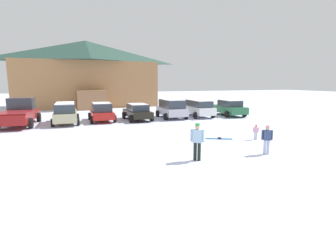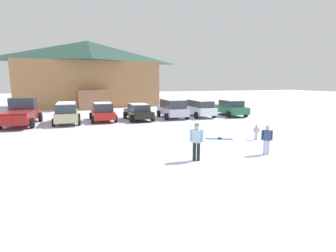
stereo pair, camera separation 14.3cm
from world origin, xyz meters
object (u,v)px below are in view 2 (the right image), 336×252
parked_green_coupe (230,108)px  skier_child_in_pink_snowsuit (256,132)px  parked_silver_wagon (172,108)px  skier_adult_in_blue_parka (197,140)px  parked_beige_suv (67,112)px  pickup_truck (22,113)px  ski_lodge (89,73)px  parked_red_sedan (103,112)px  skier_teen_in_navy_coat (267,138)px  parked_black_sedan (138,112)px  parked_white_suv (200,108)px  pair_of_skis (219,139)px

parked_green_coupe → skier_child_in_pink_snowsuit: size_ratio=5.05×
parked_silver_wagon → skier_adult_in_blue_parka: 13.79m
parked_beige_suv → pickup_truck: pickup_truck is taller
ski_lodge → parked_red_sedan: bearing=-88.9°
parked_red_sedan → skier_teen_in_navy_coat: size_ratio=2.91×
parked_silver_wagon → parked_green_coupe: parked_silver_wagon is taller
parked_beige_suv → parked_black_sedan: size_ratio=1.09×
ski_lodge → parked_black_sedan: (3.42, -16.04, -3.83)m
parked_green_coupe → skier_child_in_pink_snowsuit: parked_green_coupe is taller
pickup_truck → skier_child_in_pink_snowsuit: pickup_truck is taller
parked_beige_suv → parked_white_suv: size_ratio=1.00×
parked_white_suv → skier_teen_in_navy_coat: 13.94m
parked_silver_wagon → parked_white_suv: (2.92, 0.11, -0.06)m
parked_beige_suv → pickup_truck: size_ratio=0.77×
parked_white_suv → skier_adult_in_blue_parka: (-6.69, -13.38, 0.05)m
parked_silver_wagon → parked_green_coupe: size_ratio=0.91×
parked_beige_suv → skier_adult_in_blue_parka: bearing=-66.5°
parked_red_sedan → pair_of_skis: bearing=-59.1°
skier_adult_in_blue_parka → parked_beige_suv: bearing=113.5°
parked_white_suv → skier_child_in_pink_snowsuit: (-1.48, -10.74, -0.39)m
parked_beige_suv → parked_green_coupe: size_ratio=1.02×
parked_black_sedan → ski_lodge: bearing=102.0°
skier_teen_in_navy_coat → pair_of_skis: (-0.38, 3.74, -0.77)m
parked_beige_suv → parked_red_sedan: (2.96, 0.37, -0.11)m
pickup_truck → parked_beige_suv: bearing=-7.5°
skier_adult_in_blue_parka → pickup_truck: bearing=123.9°
skier_child_in_pink_snowsuit → skier_teen_in_navy_coat: size_ratio=0.63×
skier_teen_in_navy_coat → skier_child_in_pink_snowsuit: bearing=60.4°
parked_beige_suv → pickup_truck: bearing=172.5°
parked_red_sedan → skier_teen_in_navy_coat: parked_red_sedan is taller
parked_beige_suv → skier_adult_in_blue_parka: parked_beige_suv is taller
parked_green_coupe → pickup_truck: pickup_truck is taller
parked_red_sedan → skier_child_in_pink_snowsuit: parked_red_sedan is taller
ski_lodge → parked_white_suv: (9.73, -15.71, -3.70)m
ski_lodge → parked_red_sedan: size_ratio=4.68×
skier_adult_in_blue_parka → ski_lodge: bearing=96.0°
parked_beige_suv → parked_silver_wagon: parked_silver_wagon is taller
parked_black_sedan → pair_of_skis: (2.83, -9.53, -0.75)m
parked_red_sedan → pickup_truck: size_ratio=0.68×
parked_black_sedan → skier_adult_in_blue_parka: size_ratio=2.55×
pair_of_skis → parked_black_sedan: bearing=106.5°
parked_black_sedan → skier_child_in_pink_snowsuit: bearing=-65.2°
parked_beige_suv → parked_red_sedan: 2.98m
ski_lodge → parked_black_sedan: ski_lodge is taller
parked_red_sedan → parked_green_coupe: size_ratio=0.91×
ski_lodge → parked_silver_wagon: size_ratio=4.67×
parked_red_sedan → pickup_truck: bearing=179.3°
parked_red_sedan → parked_beige_suv: bearing=-172.9°
parked_green_coupe → parked_beige_suv: bearing=179.5°
parked_red_sedan → parked_silver_wagon: (6.51, -0.20, 0.13)m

